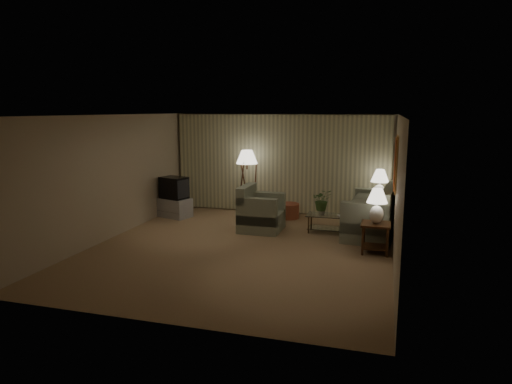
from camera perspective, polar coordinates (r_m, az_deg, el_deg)
ground at (r=9.46m, az=-1.84°, el=-6.99°), size 7.00×7.00×0.00m
room_shell at (r=10.53m, az=0.76°, el=4.49°), size 6.04×7.02×2.72m
sofa at (r=10.66m, az=14.13°, el=-2.85°), size 2.20×1.40×0.89m
armchair at (r=10.70m, az=0.69°, el=-2.64°), size 1.00×0.95×0.84m
side_table_near at (r=9.35m, az=14.72°, el=-4.90°), size 0.56×0.56×0.60m
side_table_far at (r=11.74m, az=15.06°, el=-1.88°), size 0.56×0.47×0.60m
table_lamp_near at (r=9.22m, az=14.89°, el=-1.31°), size 0.40×0.40×0.70m
table_lamp_far at (r=11.63m, az=15.21°, el=1.22°), size 0.44×0.44×0.76m
coffee_table at (r=10.67m, az=8.99°, el=-3.59°), size 0.98×0.53×0.41m
tv_cabinet at (r=12.26m, az=-10.14°, el=-1.93°), size 1.14×1.01×0.50m
crt_tv at (r=12.16m, az=-10.22°, el=0.53°), size 0.94×0.86×0.57m
floor_lamp at (r=12.14m, az=-1.13°, el=1.32°), size 0.57×0.57×1.76m
ottoman at (r=11.98m, az=4.00°, el=-2.35°), size 0.77×0.77×0.39m
vase at (r=10.64m, az=8.22°, el=-2.37°), size 0.20×0.20×0.17m
flowers at (r=10.57m, az=8.27°, el=-0.61°), size 0.54×0.50×0.50m
book at (r=10.51m, az=10.30°, el=-3.00°), size 0.27×0.30×0.02m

